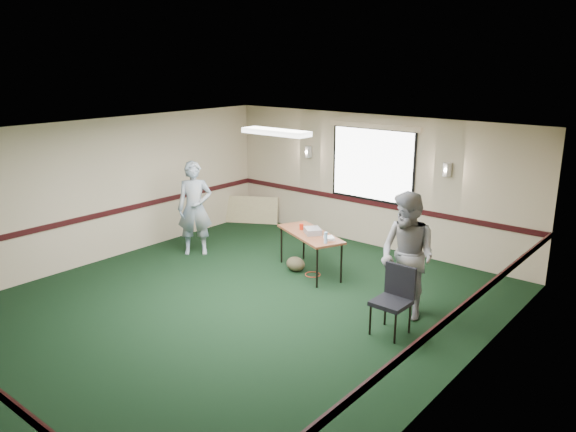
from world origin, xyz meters
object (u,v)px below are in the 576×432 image
Objects in this scene: folding_table at (310,236)px; person_left at (195,208)px; person_right at (407,256)px; conference_chair at (395,294)px; projector at (313,231)px.

folding_table is 2.47m from person_left.
person_right is (2.18, -0.51, 0.26)m from folding_table.
person_left reaches higher than folding_table.
conference_chair is 4.73m from person_left.
conference_chair is (2.32, -1.08, -0.12)m from folding_table.
projector is 0.17× the size of person_left.
projector is 2.52m from person_left.
person_left is 4.56m from person_right.
projector is at bearing -178.19° from person_right.
person_right reaches higher than person_left.
conference_chair is 0.51× the size of person_right.
folding_table is 2.26m from person_right.
folding_table is at bearing -150.85° from projector.
person_right is (2.12, -0.50, 0.15)m from projector.
person_left reaches higher than conference_chair.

